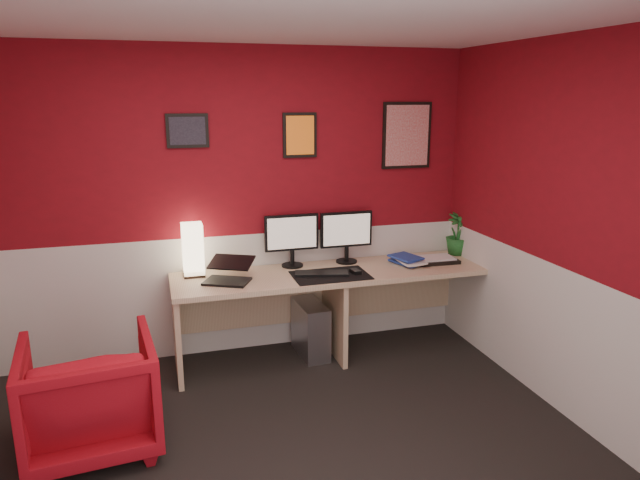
{
  "coord_description": "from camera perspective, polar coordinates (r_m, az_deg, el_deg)",
  "views": [
    {
      "loc": [
        -0.59,
        -2.86,
        2.11
      ],
      "look_at": [
        0.6,
        1.21,
        1.05
      ],
      "focal_mm": 32.41,
      "sensor_mm": 36.0,
      "label": 1
    }
  ],
  "objects": [
    {
      "name": "wall_back",
      "position": [
        4.73,
        -8.88,
        3.4
      ],
      "size": [
        4.0,
        0.01,
        2.5
      ],
      "primitive_type": "cube",
      "color": "maroon",
      "rests_on": "ground"
    },
    {
      "name": "wall_right",
      "position": [
        3.95,
        25.17,
        0.11
      ],
      "size": [
        0.01,
        3.5,
        2.5
      ],
      "primitive_type": "cube",
      "color": "maroon",
      "rests_on": "ground"
    },
    {
      "name": "potted_plant",
      "position": [
        5.28,
        13.44,
        0.6
      ],
      "size": [
        0.24,
        0.24,
        0.37
      ],
      "primitive_type": "imported",
      "rotation": [
        0.0,
        0.0,
        0.16
      ],
      "color": "#19591E",
      "rests_on": "desk"
    },
    {
      "name": "mouse",
      "position": [
        4.61,
        3.52,
        -3.12
      ],
      "size": [
        0.07,
        0.11,
        0.03
      ],
      "primitive_type": "cube",
      "rotation": [
        0.0,
        0.0,
        0.14
      ],
      "color": "black",
      "rests_on": "desk_mat"
    },
    {
      "name": "shoji_lamp",
      "position": [
        4.62,
        -12.43,
        -1.08
      ],
      "size": [
        0.16,
        0.16,
        0.4
      ],
      "primitive_type": "cube",
      "color": "#FFE5B2",
      "rests_on": "desk"
    },
    {
      "name": "desk_mat",
      "position": [
        4.57,
        1.05,
        -3.5
      ],
      "size": [
        0.6,
        0.38,
        0.01
      ],
      "primitive_type": "cube",
      "color": "black",
      "rests_on": "desk"
    },
    {
      "name": "ceiling",
      "position": [
        2.95,
        -4.98,
        21.58
      ],
      "size": [
        4.0,
        3.5,
        0.01
      ],
      "primitive_type": "cube",
      "color": "white",
      "rests_on": "ground"
    },
    {
      "name": "ground",
      "position": [
        3.61,
        -4.08,
        -21.83
      ],
      "size": [
        4.0,
        3.5,
        0.01
      ],
      "primitive_type": "cube",
      "color": "black",
      "rests_on": "ground"
    },
    {
      "name": "monitor_right",
      "position": [
        4.86,
        2.67,
        1.08
      ],
      "size": [
        0.45,
        0.06,
        0.58
      ],
      "primitive_type": "cube",
      "color": "black",
      "rests_on": "desk"
    },
    {
      "name": "pc_tower",
      "position": [
        4.86,
        -0.95,
        -8.76
      ],
      "size": [
        0.23,
        0.46,
        0.45
      ],
      "primitive_type": "cube",
      "rotation": [
        0.0,
        0.0,
        0.07
      ],
      "color": "#99999E",
      "rests_on": "ground"
    },
    {
      "name": "wall_front",
      "position": [
        1.53,
        10.19,
        -20.65
      ],
      "size": [
        4.0,
        0.01,
        2.5
      ],
      "primitive_type": "cube",
      "color": "maroon",
      "rests_on": "ground"
    },
    {
      "name": "wainscot_right",
      "position": [
        4.18,
        24.04,
        -9.92
      ],
      "size": [
        0.01,
        3.5,
        1.0
      ],
      "primitive_type": "cube",
      "color": "silver",
      "rests_on": "ground"
    },
    {
      "name": "armchair",
      "position": [
        3.87,
        -21.74,
        -14.04
      ],
      "size": [
        0.84,
        0.86,
        0.71
      ],
      "primitive_type": "imported",
      "rotation": [
        0.0,
        0.0,
        3.25
      ],
      "color": "#A30915",
      "rests_on": "ground"
    },
    {
      "name": "book_middle",
      "position": [
        4.84,
        7.83,
        -2.17
      ],
      "size": [
        0.21,
        0.28,
        0.02
      ],
      "primitive_type": "imported",
      "rotation": [
        0.0,
        0.0,
        0.03
      ],
      "color": "silver",
      "rests_on": "book_bottom"
    },
    {
      "name": "desk",
      "position": [
        4.81,
        1.44,
        -7.23
      ],
      "size": [
        2.6,
        0.65,
        0.73
      ],
      "primitive_type": "cube",
      "color": "tan",
      "rests_on": "ground"
    },
    {
      "name": "keyboard",
      "position": [
        4.58,
        0.15,
        -3.3
      ],
      "size": [
        0.44,
        0.24,
        0.02
      ],
      "primitive_type": "cube",
      "rotation": [
        0.0,
        0.0,
        -0.25
      ],
      "color": "black",
      "rests_on": "desk_mat"
    },
    {
      "name": "book_bottom",
      "position": [
        4.88,
        7.72,
        -2.36
      ],
      "size": [
        0.27,
        0.32,
        0.03
      ],
      "primitive_type": "imported",
      "rotation": [
        0.0,
        0.0,
        0.33
      ],
      "color": "#213C97",
      "rests_on": "desk"
    },
    {
      "name": "laptop",
      "position": [
        4.43,
        -9.22,
        -2.81
      ],
      "size": [
        0.4,
        0.35,
        0.22
      ],
      "primitive_type": "cube",
      "rotation": [
        0.0,
        0.0,
        -0.47
      ],
      "color": "black",
      "rests_on": "desk"
    },
    {
      "name": "zen_tray",
      "position": [
        5.04,
        11.34,
        -1.96
      ],
      "size": [
        0.36,
        0.26,
        0.03
      ],
      "primitive_type": "cube",
      "rotation": [
        0.0,
        0.0,
        -0.04
      ],
      "color": "black",
      "rests_on": "desk"
    },
    {
      "name": "monitor_left",
      "position": [
        4.75,
        -2.78,
        0.76
      ],
      "size": [
        0.45,
        0.06,
        0.58
      ],
      "primitive_type": "cube",
      "color": "black",
      "rests_on": "desk"
    },
    {
      "name": "art_right",
      "position": [
        5.07,
        8.56,
        10.17
      ],
      "size": [
        0.44,
        0.02,
        0.56
      ],
      "primitive_type": "cube",
      "color": "red",
      "rests_on": "wall_back"
    },
    {
      "name": "book_top",
      "position": [
        4.83,
        7.62,
        -1.91
      ],
      "size": [
        0.26,
        0.31,
        0.02
      ],
      "primitive_type": "imported",
      "rotation": [
        0.0,
        0.0,
        0.31
      ],
      "color": "#213C97",
      "rests_on": "book_middle"
    },
    {
      "name": "wainscot_back",
      "position": [
        4.92,
        -8.54,
        -5.23
      ],
      "size": [
        4.0,
        0.01,
        1.0
      ],
      "primitive_type": "cube",
      "color": "silver",
      "rests_on": "ground"
    },
    {
      "name": "art_center",
      "position": [
        4.75,
        -2.0,
        10.3
      ],
      "size": [
        0.28,
        0.02,
        0.36
      ],
      "primitive_type": "cube",
      "color": "orange",
      "rests_on": "wall_back"
    },
    {
      "name": "art_left",
      "position": [
        4.61,
        -12.96,
        10.47
      ],
      "size": [
        0.32,
        0.02,
        0.26
      ],
      "primitive_type": "cube",
      "color": "black",
      "rests_on": "wall_back"
    }
  ]
}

